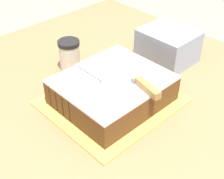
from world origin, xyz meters
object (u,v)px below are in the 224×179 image
cake_board (112,101)px  cake (113,89)px  coffee_cup (70,55)px  storage_box (168,46)px  knife (141,83)px

cake_board → cake: 0.05m
cake → coffee_cup: bearing=175.0°
cake → storage_box: (-0.05, 0.32, 0.01)m
cake_board → knife: 0.13m
coffee_cup → cake_board: bearing=-5.9°
cake_board → coffee_cup: size_ratio=3.40×
cake_board → knife: knife is taller
cake_board → coffee_cup: 0.25m
storage_box → coffee_cup: bearing=-123.4°
cake_board → storage_box: size_ratio=2.01×
cake → knife: 0.10m
coffee_cup → cake: bearing=-5.0°
knife → cake_board: bearing=34.6°
coffee_cup → storage_box: storage_box is taller
cake → knife: bearing=20.7°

